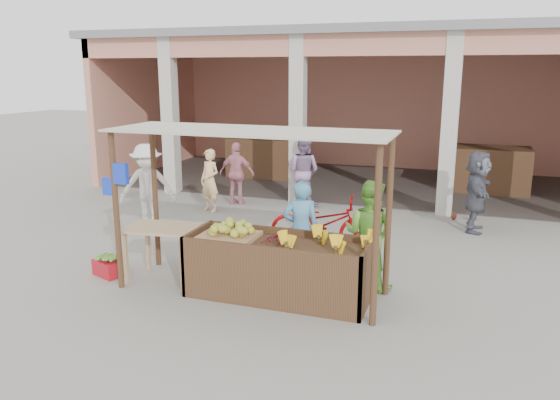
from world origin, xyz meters
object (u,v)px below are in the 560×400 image
at_px(red_crate, 110,267).
at_px(motorcycle, 322,222).
at_px(fruit_stall, 278,270).
at_px(vendor_green, 369,231).
at_px(side_table, 163,236).
at_px(vendor_blue, 301,226).

height_order(red_crate, motorcycle, motorcycle).
bearing_deg(fruit_stall, vendor_green, 35.62).
bearing_deg(vendor_green, red_crate, 26.37).
height_order(side_table, red_crate, side_table).
xyz_separation_m(side_table, vendor_green, (3.02, 0.80, 0.14)).
distance_m(fruit_stall, vendor_blue, 0.95).
height_order(fruit_stall, side_table, side_table).
distance_m(side_table, red_crate, 1.12).
height_order(vendor_blue, motorcycle, vendor_blue).
relative_size(fruit_stall, vendor_blue, 1.56).
bearing_deg(motorcycle, red_crate, 120.62).
distance_m(red_crate, vendor_green, 4.13).
xyz_separation_m(red_crate, vendor_green, (3.96, 0.91, 0.74)).
height_order(fruit_stall, vendor_green, vendor_green).
xyz_separation_m(vendor_green, motorcycle, (-1.10, 1.44, -0.34)).
distance_m(vendor_green, motorcycle, 1.85).
distance_m(red_crate, motorcycle, 3.73).
height_order(side_table, vendor_blue, vendor_blue).
height_order(fruit_stall, motorcycle, motorcycle).
bearing_deg(side_table, fruit_stall, -7.29).
distance_m(side_table, vendor_green, 3.13).
xyz_separation_m(fruit_stall, side_table, (-1.88, 0.02, 0.32)).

